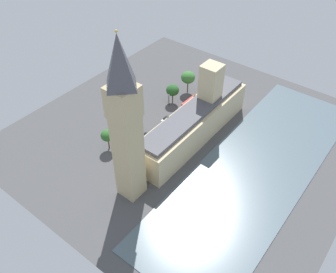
# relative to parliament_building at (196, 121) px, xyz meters

# --- Properties ---
(ground_plane) EXTENTS (130.58, 130.58, 0.00)m
(ground_plane) POSITION_rel_parliament_building_xyz_m (1.99, 1.37, -8.01)
(ground_plane) COLOR #4C4C4F
(river_thames) EXTENTS (37.53, 117.52, 0.25)m
(river_thames) POSITION_rel_parliament_building_xyz_m (-29.44, 1.37, -7.88)
(river_thames) COLOR slate
(river_thames) RESTS_ON ground
(parliament_building) EXTENTS (13.21, 60.58, 29.07)m
(parliament_building) POSITION_rel_parliament_building_xyz_m (0.00, 0.00, 0.00)
(parliament_building) COLOR #CCBA8E
(parliament_building) RESTS_ON ground
(clock_tower) EXTENTS (8.52, 8.52, 60.83)m
(clock_tower) POSITION_rel_parliament_building_xyz_m (0.42, 38.51, 23.50)
(clock_tower) COLOR tan
(clock_tower) RESTS_ON ground
(double_decker_bus_trailing) EXTENTS (2.84, 10.55, 4.75)m
(double_decker_bus_trailing) POSITION_rel_parliament_building_xyz_m (12.49, -14.47, -5.37)
(double_decker_bus_trailing) COLOR red
(double_decker_bus_trailing) RESTS_ON ground
(car_silver_corner) EXTENTS (2.39, 4.92, 1.74)m
(car_silver_corner) POSITION_rel_parliament_building_xyz_m (15.52, -0.41, -7.12)
(car_silver_corner) COLOR #B7B7BC
(car_silver_corner) RESTS_ON ground
(car_dark_green_near_tower) EXTENTS (1.96, 4.42, 1.74)m
(car_dark_green_near_tower) POSITION_rel_parliament_building_xyz_m (13.79, 5.86, -7.12)
(car_dark_green_near_tower) COLOR #19472D
(car_dark_green_near_tower) RESTS_ON ground
(car_black_far_end) EXTENTS (2.10, 4.64, 1.74)m
(car_black_far_end) POSITION_rel_parliament_building_xyz_m (15.77, 13.70, -7.12)
(car_black_far_end) COLOR black
(car_black_far_end) RESTS_ON ground
(car_blue_midblock) EXTENTS (2.10, 4.63, 1.74)m
(car_blue_midblock) POSITION_rel_parliament_building_xyz_m (12.37, 22.86, -7.12)
(car_blue_midblock) COLOR navy
(car_blue_midblock) RESTS_ON ground
(pedestrian_leading) EXTENTS (0.64, 0.70, 1.66)m
(pedestrian_leading) POSITION_rel_parliament_building_xyz_m (9.03, -11.08, -7.26)
(pedestrian_leading) COLOR navy
(pedestrian_leading) RESTS_ON ground
(pedestrian_under_trees) EXTENTS (0.69, 0.67, 1.65)m
(pedestrian_under_trees) POSITION_rel_parliament_building_xyz_m (9.42, 6.61, -7.27)
(pedestrian_under_trees) COLOR navy
(pedestrian_under_trees) RESTS_ON ground
(pedestrian_kerbside) EXTENTS (0.50, 0.60, 1.72)m
(pedestrian_kerbside) POSITION_rel_parliament_building_xyz_m (8.92, 21.93, -7.24)
(pedestrian_kerbside) COLOR black
(pedestrian_kerbside) RESTS_ON ground
(plane_tree_by_river_gate) EXTENTS (5.97, 5.97, 8.94)m
(plane_tree_by_river_gate) POSITION_rel_parliament_building_xyz_m (22.05, -13.60, -1.63)
(plane_tree_by_river_gate) COLOR brown
(plane_tree_by_river_gate) RESTS_ON ground
(plane_tree_opposite_hall) EXTENTS (5.42, 5.42, 9.00)m
(plane_tree_opposite_hall) POSITION_rel_parliament_building_xyz_m (22.88, 27.43, -1.36)
(plane_tree_opposite_hall) COLOR brown
(plane_tree_opposite_hall) RESTS_ON ground
(plane_tree_slot_10) EXTENTS (6.70, 6.70, 10.62)m
(plane_tree_slot_10) POSITION_rel_parliament_building_xyz_m (21.59, -25.11, -0.27)
(plane_tree_slot_10) COLOR brown
(plane_tree_slot_10) RESTS_ON ground
(street_lamp_slot_11) EXTENTS (0.56, 0.56, 6.09)m
(street_lamp_slot_11) POSITION_rel_parliament_building_xyz_m (21.64, -10.42, -3.74)
(street_lamp_slot_11) COLOR black
(street_lamp_slot_11) RESTS_ON ground
(street_lamp_slot_12) EXTENTS (0.56, 0.56, 5.59)m
(street_lamp_slot_12) POSITION_rel_parliament_building_xyz_m (22.28, -10.66, -4.04)
(street_lamp_slot_12) COLOR black
(street_lamp_slot_12) RESTS_ON ground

